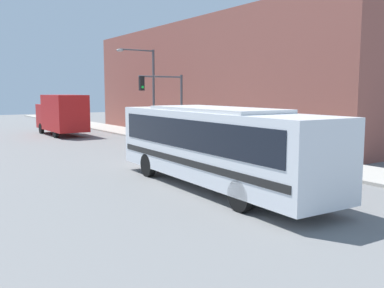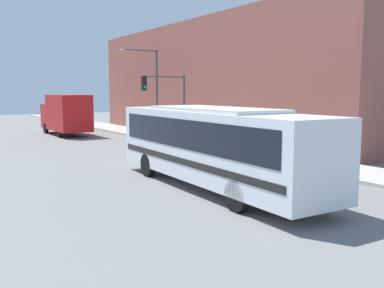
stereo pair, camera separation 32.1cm
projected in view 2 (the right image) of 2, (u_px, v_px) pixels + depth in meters
name	position (u px, v px, depth m)	size (l,w,h in m)	color
ground_plane	(247.00, 191.00, 15.76)	(120.00, 120.00, 0.00)	slate
sidewalk	(147.00, 134.00, 35.71)	(3.28, 70.00, 0.14)	#A8A399
building_facade	(217.00, 80.00, 34.82)	(6.00, 31.11, 9.06)	brown
city_bus	(213.00, 142.00, 15.91)	(3.01, 11.07, 3.05)	silver
delivery_truck	(66.00, 114.00, 35.71)	(2.44, 7.07, 3.36)	#B21919
fire_hydrant	(296.00, 157.00, 20.46)	(0.21, 0.29, 0.72)	gold
traffic_light_pole	(169.00, 96.00, 28.17)	(3.28, 0.35, 4.60)	#47474C
parking_meter	(227.00, 137.00, 24.89)	(0.14, 0.14, 1.22)	#47474C
street_lamp	(151.00, 85.00, 31.89)	(3.06, 0.28, 6.58)	#47474C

